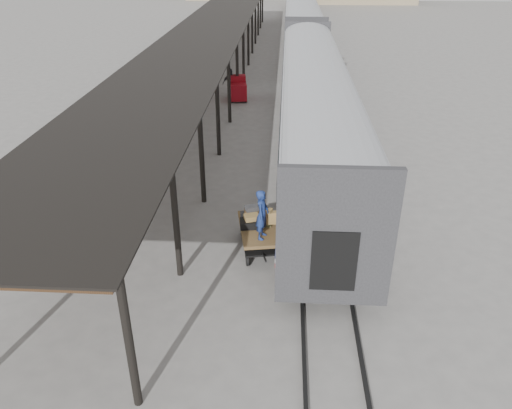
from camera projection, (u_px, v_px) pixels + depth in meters
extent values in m
plane|color=slate|center=(229.00, 242.00, 17.55)|extent=(160.00, 160.00, 0.00)
cube|color=silver|center=(314.00, 105.00, 23.22)|extent=(3.00, 24.00, 2.90)
cube|color=#28282B|center=(335.00, 241.00, 12.73)|extent=(3.04, 0.22, 3.50)
cube|color=black|center=(282.00, 85.00, 22.88)|extent=(0.04, 22.08, 0.65)
cube|color=black|center=(312.00, 139.00, 24.02)|extent=(2.55, 23.04, 0.50)
cube|color=silver|center=(302.00, 23.00, 46.14)|extent=(3.00, 24.00, 2.90)
cube|color=#28282B|center=(306.00, 47.00, 35.65)|extent=(3.04, 0.22, 3.50)
cube|color=black|center=(286.00, 13.00, 45.79)|extent=(0.04, 22.08, 0.65)
cube|color=black|center=(301.00, 42.00, 46.93)|extent=(2.55, 23.04, 0.50)
cube|color=#28282B|center=(299.00, 5.00, 58.56)|extent=(3.04, 0.22, 3.50)
cube|color=black|center=(297.00, 8.00, 69.85)|extent=(2.55, 23.04, 0.50)
cube|color=black|center=(286.00, 195.00, 16.00)|extent=(0.50, 1.70, 2.00)
imported|color=white|center=(286.00, 199.00, 16.07)|extent=(0.72, 0.89, 1.72)
cube|color=olive|center=(273.00, 218.00, 16.24)|extent=(0.57, 0.25, 0.42)
cube|color=#422B19|center=(217.00, 22.00, 37.01)|extent=(4.60, 64.00, 0.18)
cube|color=black|center=(217.00, 20.00, 36.95)|extent=(4.90, 64.30, 0.06)
cylinder|color=black|center=(191.00, 50.00, 38.05)|extent=(0.20, 0.20, 4.00)
cylinder|color=black|center=(232.00, 4.00, 65.38)|extent=(0.20, 0.20, 4.00)
cylinder|color=black|center=(128.00, 337.00, 10.52)|extent=(0.20, 0.20, 4.00)
cylinder|color=black|center=(244.00, 50.00, 37.84)|extent=(0.20, 0.20, 4.00)
cylinder|color=black|center=(263.00, 4.00, 65.16)|extent=(0.20, 0.20, 4.00)
cube|color=black|center=(293.00, 51.00, 47.37)|extent=(0.10, 150.00, 0.12)
cube|color=black|center=(308.00, 51.00, 47.29)|extent=(0.10, 150.00, 0.12)
cube|color=brown|center=(259.00, 228.00, 16.81)|extent=(1.64, 2.58, 0.12)
cube|color=black|center=(259.00, 237.00, 16.97)|extent=(1.53, 2.46, 0.06)
cylinder|color=black|center=(247.00, 260.00, 16.21)|extent=(0.15, 0.41, 0.40)
cylinder|color=black|center=(278.00, 258.00, 16.31)|extent=(0.15, 0.41, 0.40)
cylinder|color=black|center=(242.00, 230.00, 17.88)|extent=(0.15, 0.41, 0.40)
cylinder|color=black|center=(270.00, 228.00, 17.98)|extent=(0.15, 0.41, 0.40)
cube|color=#363639|center=(251.00, 216.00, 17.23)|extent=(0.77, 0.65, 0.22)
cube|color=olive|center=(264.00, 214.00, 17.36)|extent=(0.66, 0.50, 0.22)
cube|color=black|center=(250.00, 224.00, 16.71)|extent=(0.70, 0.53, 0.26)
cube|color=brown|center=(265.00, 223.00, 16.86)|extent=(0.45, 0.34, 0.16)
cube|color=#523A21|center=(251.00, 212.00, 17.07)|extent=(0.54, 0.42, 0.18)
cube|color=olive|center=(252.00, 218.00, 16.66)|extent=(0.57, 0.49, 0.19)
cube|color=#363639|center=(252.00, 208.00, 16.91)|extent=(0.50, 0.44, 0.15)
cube|color=black|center=(265.00, 218.00, 16.78)|extent=(0.43, 0.31, 0.15)
cube|color=maroon|center=(239.00, 90.00, 32.85)|extent=(1.23, 1.82, 1.03)
cube|color=maroon|center=(238.00, 78.00, 32.93)|extent=(1.05, 0.80, 0.40)
cylinder|color=black|center=(232.00, 100.00, 32.47)|extent=(0.19, 0.42, 0.41)
cylinder|color=black|center=(246.00, 99.00, 32.52)|extent=(0.19, 0.42, 0.41)
cylinder|color=black|center=(232.00, 94.00, 33.57)|extent=(0.19, 0.42, 0.41)
cylinder|color=black|center=(245.00, 94.00, 33.63)|extent=(0.19, 0.42, 0.41)
imported|color=navy|center=(262.00, 215.00, 15.81)|extent=(0.51, 0.68, 1.68)
imported|color=black|center=(231.00, 83.00, 33.26)|extent=(1.20, 0.74, 1.91)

